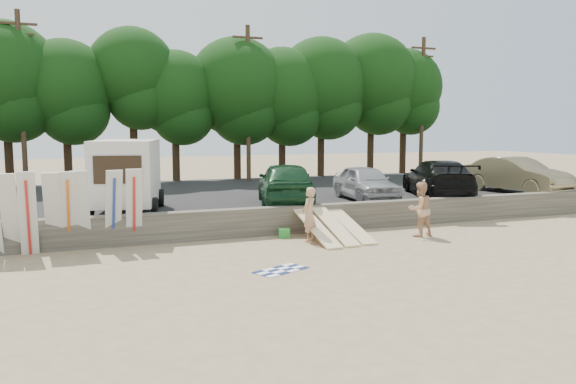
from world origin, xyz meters
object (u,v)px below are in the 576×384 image
object	(u,v)px
car_2	(365,183)
beachgoer_a	(309,214)
car_1	(286,183)
beachgoer_b	(420,209)
box_trailer	(127,172)
cooler	(284,233)
car_4	(516,175)
car_3	(438,178)

from	to	relation	value
car_2	beachgoer_a	world-z (taller)	car_2
car_1	beachgoer_b	world-z (taller)	car_1
box_trailer	cooler	world-z (taller)	box_trailer
car_2	car_1	bearing A→B (deg)	-171.70
car_1	beachgoer_a	bearing A→B (deg)	96.09
cooler	car_4	bearing A→B (deg)	29.34
box_trailer	car_3	world-z (taller)	box_trailer
box_trailer	beachgoer_b	bearing A→B (deg)	-14.36
car_4	cooler	world-z (taller)	car_4
beachgoer_a	car_1	bearing A→B (deg)	-142.90
car_2	beachgoer_b	bearing A→B (deg)	-88.61
car_3	beachgoer_b	bearing A→B (deg)	69.80
beachgoer_a	beachgoer_b	xyz separation A→B (m)	(4.00, -0.57, 0.05)
beachgoer_a	box_trailer	bearing A→B (deg)	-81.34
beachgoer_a	car_2	bearing A→B (deg)	-179.67
car_3	beachgoer_b	world-z (taller)	car_3
beachgoer_b	cooler	size ratio (longest dim) A/B	5.09
car_4	beachgoer_a	xyz separation A→B (m)	(-12.63, -4.07, -0.64)
box_trailer	cooler	distance (m)	6.34
car_1	beachgoer_b	bearing A→B (deg)	141.17
beachgoer_a	cooler	xyz separation A→B (m)	(-0.55, 0.91, -0.76)
beachgoer_b	beachgoer_a	bearing A→B (deg)	-13.63
beachgoer_a	car_4	bearing A→B (deg)	154.88
car_3	cooler	xyz separation A→B (m)	(-8.80, -3.36, -1.37)
box_trailer	car_4	size ratio (longest dim) A/B	0.87
car_3	box_trailer	bearing A→B (deg)	20.80
car_3	beachgoer_a	bearing A→B (deg)	48.45
car_4	cooler	distance (m)	13.62
cooler	box_trailer	bearing A→B (deg)	161.11
car_1	beachgoer_a	distance (m)	4.22
car_1	car_3	xyz separation A→B (m)	(7.53, 0.17, -0.05)
car_1	car_2	xyz separation A→B (m)	(3.74, 0.10, -0.13)
car_1	beachgoer_a	world-z (taller)	car_1
car_1	cooler	distance (m)	3.71
beachgoer_b	car_2	bearing A→B (deg)	-101.01
box_trailer	beachgoer_a	world-z (taller)	box_trailer
car_1	car_3	size ratio (longest dim) A/B	0.91
beachgoer_b	car_1	bearing A→B (deg)	-60.45
box_trailer	beachgoer_b	size ratio (longest dim) A/B	2.35
car_2	beachgoer_a	size ratio (longest dim) A/B	2.40
box_trailer	cooler	xyz separation A→B (m)	(4.94, -3.43, -2.03)
box_trailer	car_4	distance (m)	18.13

